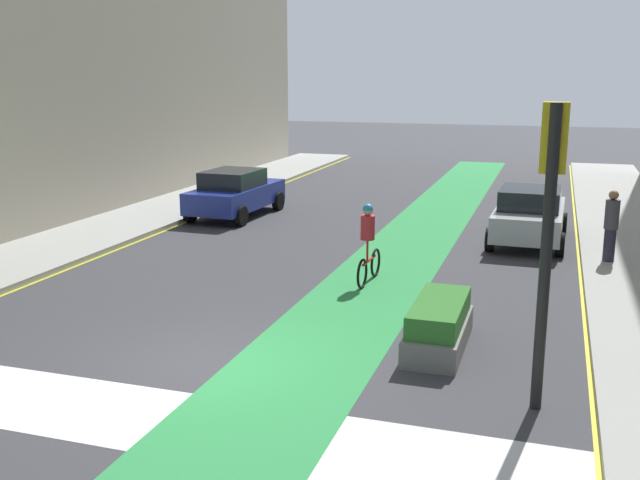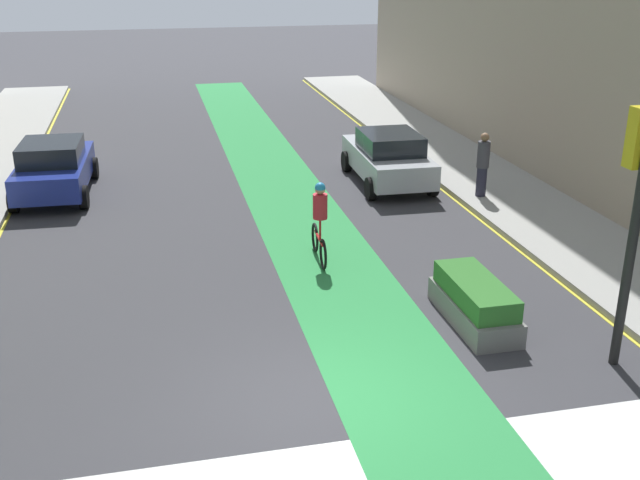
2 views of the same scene
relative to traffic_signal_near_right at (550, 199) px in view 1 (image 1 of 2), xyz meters
The scene contains 10 objects.
ground_plane 5.99m from the traffic_signal_near_right, behind, with size 120.00×120.00×0.00m, color #38383D.
bike_lane_paint 4.77m from the traffic_signal_near_right, behind, with size 2.40×60.00×0.01m, color #2D8C47.
crosswalk_band 6.35m from the traffic_signal_near_right, 157.80° to the right, with size 12.00×1.80×0.01m, color silver.
curb_stripe_right 3.13m from the traffic_signal_near_right, ahead, with size 0.16×60.00×0.01m, color yellow.
traffic_signal_near_right is the anchor object (origin of this frame).
car_blue_left_far 15.65m from the traffic_signal_near_right, 130.50° to the left, with size 2.16×4.27×1.57m.
car_silver_right_far 11.00m from the traffic_signal_near_right, 92.95° to the left, with size 2.11×4.24×1.57m.
cyclist_in_lane 6.89m from the traffic_signal_near_right, 125.92° to the left, with size 0.32×1.73×1.86m.
pedestrian_sidewalk_right_b 8.92m from the traffic_signal_near_right, 80.43° to the left, with size 0.34×0.34×1.77m.
median_planter 3.61m from the traffic_signal_near_right, 133.09° to the left, with size 0.92×2.40×0.85m.
Camera 1 is at (5.20, -10.17, 4.68)m, focal length 41.02 mm.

